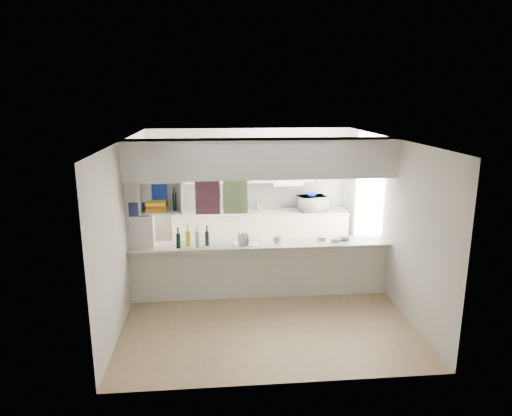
{
  "coord_description": "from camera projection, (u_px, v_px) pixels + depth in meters",
  "views": [
    {
      "loc": [
        -0.73,
        -7.0,
        3.24
      ],
      "look_at": [
        -0.04,
        0.5,
        1.39
      ],
      "focal_mm": 32.0,
      "sensor_mm": 36.0,
      "label": 1
    }
  ],
  "objects": [
    {
      "name": "dish_rack",
      "position": [
        246.0,
        240.0,
        7.31
      ],
      "size": [
        0.44,
        0.38,
        0.2
      ],
      "rotation": [
        0.0,
        0.0,
        0.3
      ],
      "color": "silver",
      "rests_on": "breakfast_bar"
    },
    {
      "name": "floor",
      "position": [
        261.0,
        296.0,
        7.61
      ],
      "size": [
        4.8,
        4.8,
        0.0
      ],
      "primitive_type": "plane",
      "color": "#917754",
      "rests_on": "ground"
    },
    {
      "name": "wall_back",
      "position": [
        250.0,
        191.0,
        9.61
      ],
      "size": [
        4.2,
        0.0,
        4.2
      ],
      "primitive_type": "plane",
      "rotation": [
        1.57,
        0.0,
        0.0
      ],
      "color": "silver",
      "rests_on": "floor"
    },
    {
      "name": "knife_block",
      "position": [
        258.0,
        206.0,
        9.49
      ],
      "size": [
        0.1,
        0.09,
        0.19
      ],
      "primitive_type": "cube",
      "rotation": [
        0.0,
        0.0,
        0.12
      ],
      "color": "brown",
      "rests_on": "bench_top"
    },
    {
      "name": "cup",
      "position": [
        277.0,
        240.0,
        7.32
      ],
      "size": [
        0.14,
        0.14,
        0.11
      ],
      "primitive_type": "imported",
      "rotation": [
        0.0,
        0.0,
        0.07
      ],
      "color": "white",
      "rests_on": "dish_rack"
    },
    {
      "name": "microwave",
      "position": [
        312.0,
        203.0,
        9.46
      ],
      "size": [
        0.62,
        0.47,
        0.31
      ],
      "primitive_type": "imported",
      "rotation": [
        0.0,
        0.0,
        3.32
      ],
      "color": "white",
      "rests_on": "bench_top"
    },
    {
      "name": "utensil_jar",
      "position": [
        243.0,
        208.0,
        9.43
      ],
      "size": [
        0.1,
        0.1,
        0.14
      ],
      "primitive_type": "cylinder",
      "color": "black",
      "rests_on": "bench_top"
    },
    {
      "name": "wine_bottles",
      "position": [
        193.0,
        239.0,
        7.19
      ],
      "size": [
        0.52,
        0.15,
        0.37
      ],
      "color": "black",
      "rests_on": "breakfast_bar"
    },
    {
      "name": "plastic_tubs",
      "position": [
        332.0,
        239.0,
        7.52
      ],
      "size": [
        0.52,
        0.22,
        0.07
      ],
      "color": "silver",
      "rests_on": "breakfast_bar"
    },
    {
      "name": "bowl",
      "position": [
        311.0,
        194.0,
        9.44
      ],
      "size": [
        0.24,
        0.24,
        0.06
      ],
      "primitive_type": "imported",
      "color": "#0E229C",
      "rests_on": "microwave"
    },
    {
      "name": "cubby_shelf",
      "position": [
        160.0,
        199.0,
        6.99
      ],
      "size": [
        0.65,
        0.35,
        0.5
      ],
      "color": "white",
      "rests_on": "bulkhead"
    },
    {
      "name": "wall_right",
      "position": [
        388.0,
        218.0,
        7.48
      ],
      "size": [
        0.0,
        4.8,
        4.8
      ],
      "primitive_type": "plane",
      "rotation": [
        1.57,
        0.0,
        -1.57
      ],
      "color": "silver",
      "rests_on": "floor"
    },
    {
      "name": "kitchen_run",
      "position": [
        258.0,
        215.0,
        9.49
      ],
      "size": [
        3.6,
        0.63,
        2.24
      ],
      "color": "beige",
      "rests_on": "floor"
    },
    {
      "name": "servery_partition",
      "position": [
        250.0,
        199.0,
        7.19
      ],
      "size": [
        4.2,
        0.5,
        2.6
      ],
      "color": "silver",
      "rests_on": "floor"
    },
    {
      "name": "wall_left",
      "position": [
        128.0,
        224.0,
        7.11
      ],
      "size": [
        0.0,
        4.8,
        4.8
      ],
      "primitive_type": "plane",
      "rotation": [
        1.57,
        0.0,
        1.57
      ],
      "color": "silver",
      "rests_on": "floor"
    },
    {
      "name": "ceiling",
      "position": [
        262.0,
        139.0,
        6.98
      ],
      "size": [
        4.8,
        4.8,
        0.0
      ],
      "primitive_type": "plane",
      "color": "white",
      "rests_on": "wall_back"
    }
  ]
}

